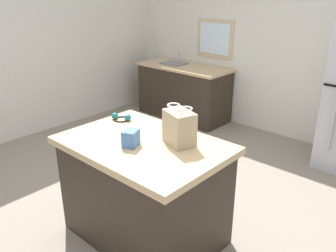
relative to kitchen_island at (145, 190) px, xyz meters
The scene contains 9 objects.
ground 0.61m from the kitchen_island, 113.03° to the left, with size 6.82×6.82×0.00m, color gray.
back_wall 3.13m from the kitchen_island, 93.32° to the left, with size 5.68×0.13×2.55m.
left_wall 3.13m from the kitchen_island, behind, with size 0.10×5.30×2.55m.
kitchen_island is the anchor object (origin of this frame).
sink_counter 3.15m from the kitchen_island, 123.80° to the left, with size 1.57×0.68×1.07m.
shopping_bag 0.66m from the kitchen_island, 35.45° to the left, with size 0.30×0.25×0.32m.
small_box 0.53m from the kitchen_island, 98.94° to the right, with size 0.11×0.13×0.13m, color #4775B7.
bottle 0.67m from the kitchen_island, 100.11° to the left, with size 0.06×0.06×0.21m.
ear_defenders 0.73m from the kitchen_island, 157.64° to the left, with size 0.20×0.20×0.06m.
Camera 1 is at (2.04, -2.15, 2.09)m, focal length 37.42 mm.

